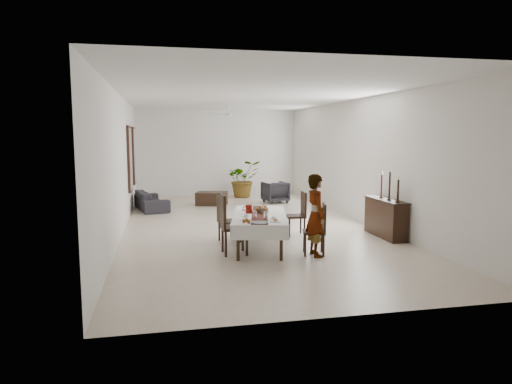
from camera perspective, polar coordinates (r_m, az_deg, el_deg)
name	(u,v)px	position (r m, az deg, el deg)	size (l,w,h in m)	color
floor	(247,225)	(11.56, -1.10, -4.16)	(6.00, 12.00, 0.00)	beige
ceiling	(247,96)	(11.37, -1.13, 11.85)	(6.00, 12.00, 0.02)	white
wall_back	(218,153)	(17.28, -4.83, 4.90)	(6.00, 0.02, 3.20)	white
wall_front	(340,190)	(5.59, 10.40, 0.22)	(6.00, 0.02, 3.20)	white
wall_left	(122,163)	(11.19, -16.41, 3.45)	(0.02, 12.00, 3.20)	white
wall_right	(360,161)	(12.27, 12.82, 3.86)	(0.02, 12.00, 3.20)	white
dining_table_top	(260,216)	(9.20, 0.46, -3.00)	(0.89, 2.13, 0.04)	black
table_leg_fl	(238,244)	(8.28, -2.27, -6.49)	(0.06, 0.06, 0.62)	black
table_leg_fr	(281,244)	(8.28, 3.18, -6.50)	(0.06, 0.06, 0.62)	black
table_leg_bl	(242,223)	(10.26, -1.73, -3.83)	(0.06, 0.06, 0.62)	black
table_leg_br	(277,223)	(10.26, 2.65, -3.84)	(0.06, 0.06, 0.62)	black
tablecloth_top	(260,215)	(9.19, 0.46, -2.83)	(1.05, 2.29, 0.01)	white
tablecloth_drape_left	(234,221)	(9.23, -2.78, -3.61)	(0.01, 2.29, 0.27)	white
tablecloth_drape_right	(285,221)	(9.23, 3.70, -3.62)	(0.01, 2.29, 0.27)	white
tablecloth_drape_near	(260,233)	(8.10, 0.46, -5.13)	(1.05, 0.01, 0.27)	white
tablecloth_drape_far	(260,211)	(10.34, 0.46, -2.44)	(1.05, 0.01, 0.27)	white
table_runner	(260,214)	(9.19, 0.46, -2.79)	(0.31, 2.22, 0.00)	maroon
red_pitcher	(249,209)	(9.31, -0.91, -2.12)	(0.13, 0.13, 0.18)	maroon
pitcher_handle	(245,209)	(9.32, -1.37, -2.12)	(0.11, 0.11, 0.02)	maroon
wine_glass_near	(265,216)	(8.61, 1.17, -2.97)	(0.06, 0.06, 0.15)	silver
wine_glass_mid	(255,215)	(8.70, -0.13, -2.87)	(0.06, 0.06, 0.15)	white
wine_glass_far	(262,210)	(9.22, 0.74, -2.29)	(0.06, 0.06, 0.15)	silver
teacup_right	(274,218)	(8.67, 2.23, -3.24)	(0.08, 0.08, 0.05)	white
saucer_right	(274,219)	(8.67, 2.23, -3.37)	(0.13, 0.13, 0.01)	white
teacup_left	(246,216)	(8.89, -1.26, -2.97)	(0.08, 0.08, 0.05)	white
saucer_left	(246,217)	(8.89, -1.26, -3.11)	(0.13, 0.13, 0.01)	white
plate_near_right	(276,221)	(8.41, 2.46, -3.70)	(0.21, 0.21, 0.01)	white
bread_near_right	(276,220)	(8.41, 2.46, -3.53)	(0.08, 0.08, 0.08)	tan
plate_near_left	(245,220)	(8.54, -1.33, -3.52)	(0.21, 0.21, 0.01)	white
plate_far_left	(246,210)	(9.68, -1.22, -2.26)	(0.21, 0.21, 0.01)	silver
serving_tray	(260,223)	(8.27, 0.46, -3.85)	(0.32, 0.32, 0.02)	#3D3E42
jam_jar_a	(249,222)	(8.25, -0.90, -3.72)	(0.06, 0.06, 0.07)	brown
jam_jar_b	(244,221)	(8.30, -1.51, -3.65)	(0.06, 0.06, 0.07)	brown
jam_jar_c	(247,220)	(8.39, -1.18, -3.54)	(0.06, 0.06, 0.07)	#8A5A14
fruit_basket	(262,210)	(9.41, 0.73, -2.30)	(0.27, 0.27, 0.09)	brown
fruit_red	(263,207)	(9.41, 0.90, -1.88)	(0.08, 0.08, 0.08)	#A53010
fruit_green	(260,207)	(9.42, 0.52, -1.88)	(0.07, 0.07, 0.07)	#5D8D2A
fruit_yellow	(262,207)	(9.35, 0.74, -1.94)	(0.07, 0.07, 0.07)	gold
chair_right_near_seat	(314,232)	(8.75, 7.24, -4.98)	(0.42, 0.42, 0.05)	black
chair_right_near_leg_fl	(324,246)	(8.65, 8.44, -6.71)	(0.04, 0.04, 0.41)	black
chair_right_near_leg_fr	(322,242)	(8.98, 8.22, -6.19)	(0.04, 0.04, 0.41)	black
chair_right_near_leg_bl	(305,246)	(8.62, 6.17, -6.71)	(0.04, 0.04, 0.41)	black
chair_right_near_leg_br	(304,242)	(8.95, 6.04, -6.19)	(0.04, 0.04, 0.41)	black
chair_right_near_back	(324,217)	(8.71, 8.51, -3.16)	(0.42, 0.04, 0.53)	black
chair_right_far_seat	(295,216)	(10.36, 4.93, -3.03)	(0.42, 0.42, 0.05)	black
chair_right_far_leg_fl	(304,228)	(10.28, 6.08, -4.44)	(0.04, 0.04, 0.42)	black
chair_right_far_leg_fr	(301,225)	(10.61, 5.60, -4.08)	(0.04, 0.04, 0.42)	black
chair_right_far_leg_bl	(289,228)	(10.20, 4.20, -4.51)	(0.04, 0.04, 0.42)	black
chair_right_far_leg_br	(286,225)	(10.53, 3.78, -4.14)	(0.04, 0.04, 0.42)	black
chair_right_far_back	(304,203)	(10.36, 5.98, -1.43)	(0.42, 0.04, 0.54)	black
chair_left_near_seat	(234,228)	(8.71, -2.71, -4.47)	(0.49, 0.49, 0.06)	black
chair_left_near_leg_fl	(223,240)	(8.93, -4.20, -5.97)	(0.05, 0.05, 0.48)	black
chair_left_near_leg_fr	(226,244)	(8.55, -3.79, -6.56)	(0.05, 0.05, 0.48)	black
chair_left_near_leg_bl	(243,239)	(9.00, -1.67, -5.85)	(0.05, 0.05, 0.48)	black
chair_left_near_leg_br	(247,243)	(8.62, -1.15, -6.43)	(0.05, 0.05, 0.48)	black
chair_left_near_back	(223,211)	(8.62, -4.18, -2.36)	(0.49, 0.04, 0.62)	black
chair_left_far_seat	(230,221)	(9.73, -3.31, -3.70)	(0.42, 0.42, 0.05)	black
chair_left_far_leg_fl	(219,231)	(9.86, -4.62, -4.93)	(0.04, 0.04, 0.41)	black
chair_left_far_leg_fr	(226,234)	(9.56, -3.79, -5.31)	(0.04, 0.04, 0.41)	black
chair_left_far_leg_bl	(234,230)	(10.00, -2.83, -4.75)	(0.04, 0.04, 0.41)	black
chair_left_far_leg_br	(240,233)	(9.70, -1.95, -5.11)	(0.04, 0.04, 0.41)	black
chair_left_far_back	(221,209)	(9.61, -4.35, -2.13)	(0.42, 0.04, 0.53)	black
woman	(316,215)	(8.61, 7.49, -2.89)	(0.56, 0.37, 1.55)	gray
sideboard_body	(385,219)	(10.59, 15.88, -3.22)	(0.36, 1.37, 0.82)	black
sideboard_top	(386,200)	(10.53, 15.96, -0.95)	(0.40, 1.42, 0.03)	black
candlestick_near_base	(398,202)	(10.09, 17.28, -1.18)	(0.09, 0.09, 0.03)	black
candlestick_near_shaft	(398,190)	(10.06, 17.33, 0.18)	(0.05, 0.05, 0.46)	black
candlestick_near_candle	(399,178)	(10.03, 17.39, 1.68)	(0.03, 0.03, 0.07)	silver
candlestick_mid_base	(389,199)	(10.41, 16.31, -0.90)	(0.09, 0.09, 0.03)	black
candlestick_mid_shaft	(390,185)	(10.37, 16.37, 0.79)	(0.05, 0.05, 0.59)	black
candlestick_mid_candle	(390,170)	(10.34, 16.44, 2.62)	(0.03, 0.03, 0.07)	silver
candlestick_far_base	(381,197)	(10.73, 15.40, -0.64)	(0.09, 0.09, 0.03)	black
candlestick_far_shaft	(382,186)	(10.69, 15.44, 0.76)	(0.05, 0.05, 0.50)	black
candlestick_far_candle	(382,173)	(10.67, 15.50, 2.30)	(0.03, 0.03, 0.07)	beige
sofa	(151,200)	(14.29, -12.94, -1.03)	(1.91, 0.75, 0.56)	#2C292F
armchair	(275,192)	(15.41, 2.41, 0.00)	(0.76, 0.78, 0.71)	#2C2A30
coffee_table	(212,198)	(14.90, -5.56, -0.81)	(0.96, 0.64, 0.43)	black
potted_plant	(243,179)	(16.68, -1.62, 1.65)	(1.21, 1.05, 1.34)	#2E5823
mirror_frame_near	(130,159)	(13.38, -15.51, 4.03)	(0.06, 1.05, 1.85)	black
mirror_glass_near	(131,159)	(13.38, -15.36, 4.03)	(0.01, 0.90, 1.70)	silver
mirror_frame_far	(134,156)	(15.47, -15.02, 4.43)	(0.06, 1.05, 1.85)	black
mirror_glass_far	(135,155)	(15.47, -14.89, 4.43)	(0.01, 0.90, 1.70)	silver
fan_rod	(229,108)	(14.32, -3.40, 10.47)	(0.04, 0.04, 0.20)	white
fan_hub	(229,114)	(14.31, -3.39, 9.67)	(0.16, 0.16, 0.08)	white
fan_blade_n	(227,115)	(14.65, -3.60, 9.60)	(0.10, 0.55, 0.01)	silver
fan_blade_s	(231,114)	(13.96, -3.18, 9.73)	(0.10, 0.55, 0.01)	silver
fan_blade_e	(240,114)	(14.36, -1.99, 9.66)	(0.55, 0.10, 0.01)	white
fan_blade_w	(218,114)	(14.26, -4.81, 9.66)	(0.55, 0.10, 0.01)	silver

